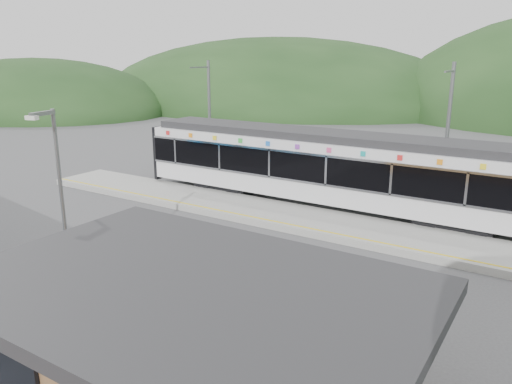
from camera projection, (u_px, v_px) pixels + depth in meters
The scene contains 9 objects.
ground at pixel (219, 235), 20.95m from camera, with size 120.00×120.00×0.00m, color #4C4C4F.
hills at pixel (403, 226), 22.05m from camera, with size 146.00×149.00×26.00m.
platform at pixel (260, 211), 23.59m from camera, with size 26.00×3.20×0.30m, color #9E9E99.
yellow_line at pixel (245, 215), 22.49m from camera, with size 26.00×0.10×0.01m, color yellow.
train at pixel (330, 167), 24.11m from camera, with size 20.44×3.01×3.74m.
catenary_mast_west at pixel (209, 117), 30.57m from camera, with size 0.18×1.80×7.00m.
catenary_mast_east at pixel (447, 136), 23.32m from camera, with size 0.18×1.80×7.00m.
station_shelter at pixel (190, 348), 10.10m from camera, with size 9.20×6.20×3.00m.
lamp_post at pixel (57, 184), 15.44m from camera, with size 0.38×1.05×5.73m.
Camera 1 is at (11.90, -15.81, 7.28)m, focal length 35.00 mm.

